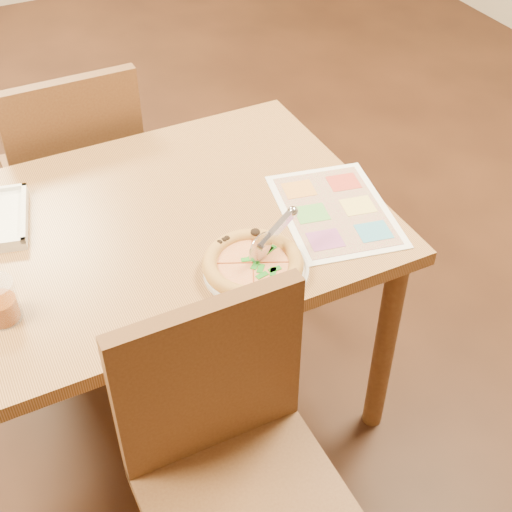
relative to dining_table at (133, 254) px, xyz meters
name	(u,v)px	position (x,y,z in m)	size (l,w,h in m)	color
dining_table	(133,254)	(0.00, 0.00, 0.00)	(1.30, 0.85, 0.72)	#A57442
chair_near	(229,444)	(0.00, -0.60, -0.07)	(0.42, 0.42, 0.47)	brown
chair_far	(75,161)	(0.00, 0.60, -0.07)	(0.42, 0.42, 0.47)	brown
plate	(256,270)	(0.22, -0.29, 0.09)	(0.25, 0.25, 0.01)	silver
pizza	(253,264)	(0.21, -0.29, 0.11)	(0.24, 0.24, 0.04)	#CD8F46
pizza_cutter	(272,235)	(0.27, -0.27, 0.17)	(0.15, 0.06, 0.09)	silver
glass_tumbler	(0,303)	(-0.35, -0.18, 0.13)	(0.08, 0.08, 0.10)	#803509
menu	(335,210)	(0.51, -0.17, 0.09)	(0.28, 0.39, 0.01)	white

